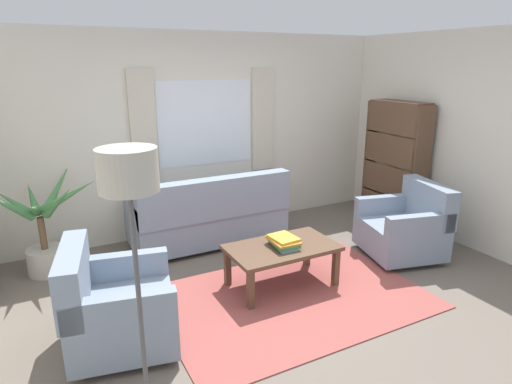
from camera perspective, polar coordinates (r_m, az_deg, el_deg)
ground_plane at (r=4.38m, az=4.87°, el=-13.75°), size 6.24×6.24×0.00m
wall_back at (r=5.88m, az=-6.79°, el=7.62°), size 5.32×0.12×2.60m
wall_right at (r=5.76m, az=28.28°, el=5.57°), size 0.12×4.40×2.60m
window_with_curtains at (r=5.78m, az=-6.54°, el=8.98°), size 1.98×0.07×1.40m
area_rug at (r=4.38m, az=4.88°, el=-13.68°), size 2.53×1.73×0.01m
couch at (r=5.44m, az=-6.10°, el=-3.23°), size 1.90×0.82×0.92m
armchair_left at (r=3.73m, az=-18.21°, el=-14.16°), size 0.97×0.98×0.88m
armchair_right at (r=5.40m, az=19.08°, el=-4.43°), size 1.00×1.01×0.88m
coffee_table at (r=4.43m, az=3.43°, el=-7.77°), size 1.10×0.64×0.44m
book_stack_on_table at (r=4.37m, az=3.64°, el=-6.53°), size 0.26×0.35×0.10m
potted_plant at (r=5.17m, az=-26.11°, el=-4.75°), size 1.12×1.06×1.11m
bookshelf at (r=6.28m, az=17.85°, el=3.63°), size 0.30×0.94×1.72m
standing_lamp at (r=2.47m, az=-16.22°, el=-1.06°), size 0.33×0.33×1.78m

